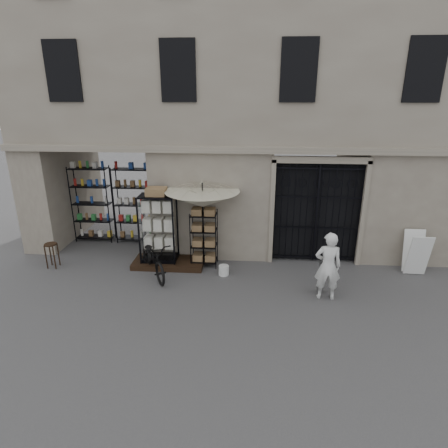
# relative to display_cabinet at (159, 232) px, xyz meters

# --- Properties ---
(ground) EXTENTS (80.00, 80.00, 0.00)m
(ground) POSITION_rel_display_cabinet_xyz_m (2.65, -1.58, -1.01)
(ground) COLOR #232327
(ground) RESTS_ON ground
(main_building) EXTENTS (14.00, 4.00, 9.00)m
(main_building) POSITION_rel_display_cabinet_xyz_m (2.65, 2.42, 3.49)
(main_building) COLOR gray
(main_building) RESTS_ON ground
(shop_recess) EXTENTS (3.00, 1.70, 3.00)m
(shop_recess) POSITION_rel_display_cabinet_xyz_m (-1.85, 1.22, 0.49)
(shop_recess) COLOR black
(shop_recess) RESTS_ON ground
(shop_shelving) EXTENTS (2.70, 0.50, 2.50)m
(shop_shelving) POSITION_rel_display_cabinet_xyz_m (-1.90, 1.72, 0.24)
(shop_shelving) COLOR black
(shop_shelving) RESTS_ON ground
(iron_gate) EXTENTS (2.50, 0.21, 3.00)m
(iron_gate) POSITION_rel_display_cabinet_xyz_m (4.40, 0.70, 0.49)
(iron_gate) COLOR black
(iron_gate) RESTS_ON ground
(step_platform) EXTENTS (2.00, 0.90, 0.15)m
(step_platform) POSITION_rel_display_cabinet_xyz_m (0.25, -0.03, -0.93)
(step_platform) COLOR black
(step_platform) RESTS_ON ground
(display_cabinet) EXTENTS (1.05, 0.77, 2.07)m
(display_cabinet) POSITION_rel_display_cabinet_xyz_m (0.00, 0.00, 0.00)
(display_cabinet) COLOR black
(display_cabinet) RESTS_ON step_platform
(wire_rack) EXTENTS (0.81, 0.68, 1.61)m
(wire_rack) POSITION_rel_display_cabinet_xyz_m (1.27, 0.07, -0.22)
(wire_rack) COLOR black
(wire_rack) RESTS_ON ground
(market_umbrella) EXTENTS (2.12, 2.14, 2.89)m
(market_umbrella) POSITION_rel_display_cabinet_xyz_m (1.25, 0.08, 1.08)
(market_umbrella) COLOR black
(market_umbrella) RESTS_ON ground
(white_bucket) EXTENTS (0.34, 0.34, 0.27)m
(white_bucket) POSITION_rel_display_cabinet_xyz_m (1.87, -0.50, -0.87)
(white_bucket) COLOR silver
(white_bucket) RESTS_ON ground
(bicycle) EXTENTS (1.09, 1.20, 1.91)m
(bicycle) POSITION_rel_display_cabinet_xyz_m (-0.02, -0.65, -1.01)
(bicycle) COLOR black
(bicycle) RESTS_ON ground
(wooden_stool) EXTENTS (0.38, 0.38, 0.71)m
(wooden_stool) POSITION_rel_display_cabinet_xyz_m (-2.99, -0.39, -0.63)
(wooden_stool) COLOR black
(wooden_stool) RESTS_ON ground
(steel_bollard) EXTENTS (0.18, 0.18, 0.80)m
(steel_bollard) POSITION_rel_display_cabinet_xyz_m (4.31, -1.26, -0.61)
(steel_bollard) COLOR slate
(steel_bollard) RESTS_ON ground
(shopkeeper) EXTENTS (0.68, 1.71, 0.40)m
(shopkeeper) POSITION_rel_display_cabinet_xyz_m (4.39, -1.52, -1.01)
(shopkeeper) COLOR silver
(shopkeeper) RESTS_ON ground
(easel_sign) EXTENTS (0.56, 0.65, 1.16)m
(easel_sign) POSITION_rel_display_cabinet_xyz_m (7.03, -0.03, -0.41)
(easel_sign) COLOR silver
(easel_sign) RESTS_ON ground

